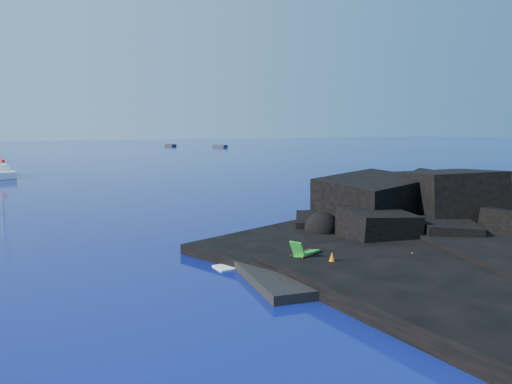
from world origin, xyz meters
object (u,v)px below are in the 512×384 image
(deck_chair, at_px, (306,248))
(distant_boat_b, at_px, (220,147))
(sunbather, at_px, (406,258))
(marker_cone, at_px, (332,260))
(distant_boat_a, at_px, (171,146))
(sailboat, at_px, (1,177))

(deck_chair, relative_size, distant_boat_b, 0.31)
(sunbather, relative_size, marker_cone, 2.58)
(deck_chair, relative_size, distant_boat_a, 0.32)
(sunbather, distance_m, distant_boat_b, 119.18)
(marker_cone, height_order, distant_boat_b, marker_cone)
(sunbather, bearing_deg, sailboat, 91.47)
(marker_cone, xyz_separation_m, distant_boat_b, (37.95, 113.53, -0.66))
(sunbather, xyz_separation_m, marker_cone, (-3.18, 0.47, 0.14))
(marker_cone, bearing_deg, sunbather, -8.37)
(sailboat, height_order, distant_boat_b, sailboat)
(sailboat, relative_size, sunbather, 7.21)
(distant_boat_a, bearing_deg, marker_cone, -114.03)
(marker_cone, relative_size, distant_boat_a, 0.13)
(marker_cone, relative_size, distant_boat_b, 0.13)
(sunbather, bearing_deg, deck_chair, 136.29)
(deck_chair, distance_m, marker_cone, 1.37)
(distant_boat_a, bearing_deg, deck_chair, -114.32)
(sunbather, bearing_deg, marker_cone, 154.52)
(deck_chair, distance_m, sunbather, 3.98)
(sailboat, height_order, sunbather, sailboat)
(marker_cone, xyz_separation_m, distant_boat_a, (27.19, 125.17, -0.66))
(sunbather, distance_m, marker_cone, 3.22)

